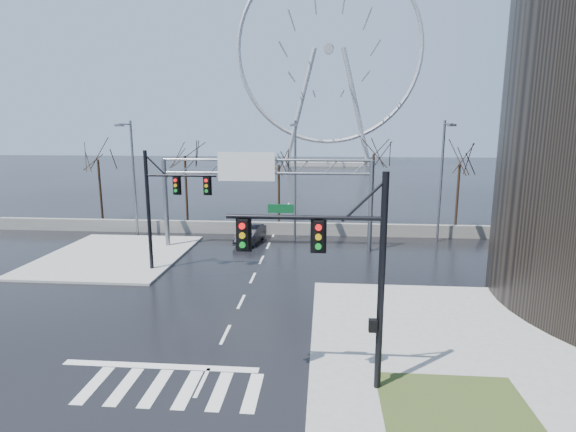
# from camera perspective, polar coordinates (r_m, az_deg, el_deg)

# --- Properties ---
(ground) EXTENTS (260.00, 260.00, 0.00)m
(ground) POSITION_cam_1_polar(r_m,az_deg,el_deg) (21.71, -7.96, -14.67)
(ground) COLOR black
(ground) RESTS_ON ground
(sidewalk_right_ext) EXTENTS (12.00, 10.00, 0.15)m
(sidewalk_right_ext) POSITION_cam_1_polar(r_m,az_deg,el_deg) (23.68, 18.22, -12.68)
(sidewalk_right_ext) COLOR gray
(sidewalk_right_ext) RESTS_ON ground
(sidewalk_far) EXTENTS (10.00, 12.00, 0.15)m
(sidewalk_far) POSITION_cam_1_polar(r_m,az_deg,el_deg) (35.92, -21.10, -4.69)
(sidewalk_far) COLOR gray
(sidewalk_far) RESTS_ON ground
(grass_strip) EXTENTS (5.00, 4.00, 0.02)m
(grass_strip) POSITION_cam_1_polar(r_m,az_deg,el_deg) (17.42, 20.45, -21.75)
(grass_strip) COLOR #37421B
(grass_strip) RESTS_ON sidewalk_near
(barrier_wall) EXTENTS (52.00, 0.50, 1.10)m
(barrier_wall) POSITION_cam_1_polar(r_m,az_deg,el_deg) (40.29, -1.81, -1.56)
(barrier_wall) COLOR slate
(barrier_wall) RESTS_ON ground
(signal_mast_near) EXTENTS (5.52, 0.41, 8.00)m
(signal_mast_near) POSITION_cam_1_polar(r_m,az_deg,el_deg) (15.69, 6.94, -5.78)
(signal_mast_near) COLOR black
(signal_mast_near) RESTS_ON ground
(signal_mast_far) EXTENTS (4.72, 0.41, 8.00)m
(signal_mast_far) POSITION_cam_1_polar(r_m,az_deg,el_deg) (30.20, -15.41, 2.02)
(signal_mast_far) COLOR black
(signal_mast_far) RESTS_ON ground
(sign_gantry) EXTENTS (16.36, 0.40, 7.60)m
(sign_gantry) POSITION_cam_1_polar(r_m,az_deg,el_deg) (34.61, -3.42, 4.11)
(sign_gantry) COLOR slate
(sign_gantry) RESTS_ON ground
(streetlight_left) EXTENTS (0.50, 2.55, 10.00)m
(streetlight_left) POSITION_cam_1_polar(r_m,az_deg,el_deg) (40.84, -19.22, 5.58)
(streetlight_left) COLOR slate
(streetlight_left) RESTS_ON ground
(streetlight_mid) EXTENTS (0.50, 2.55, 10.00)m
(streetlight_mid) POSITION_cam_1_polar(r_m,az_deg,el_deg) (37.45, 0.88, 5.75)
(streetlight_mid) COLOR slate
(streetlight_mid) RESTS_ON ground
(streetlight_right) EXTENTS (0.50, 2.55, 10.00)m
(streetlight_right) POSITION_cam_1_polar(r_m,az_deg,el_deg) (38.57, 19.04, 5.30)
(streetlight_right) COLOR slate
(streetlight_right) RESTS_ON ground
(tree_far_left) EXTENTS (3.50, 3.50, 7.00)m
(tree_far_left) POSITION_cam_1_polar(r_m,az_deg,el_deg) (48.71, -22.94, 5.76)
(tree_far_left) COLOR black
(tree_far_left) RESTS_ON ground
(tree_left) EXTENTS (3.75, 3.75, 7.50)m
(tree_left) POSITION_cam_1_polar(r_m,az_deg,el_deg) (44.76, -12.94, 6.47)
(tree_left) COLOR black
(tree_left) RESTS_ON ground
(tree_center) EXTENTS (3.25, 3.25, 6.50)m
(tree_center) POSITION_cam_1_polar(r_m,az_deg,el_deg) (43.98, -1.19, 5.62)
(tree_center) COLOR black
(tree_center) RESTS_ON ground
(tree_right) EXTENTS (3.90, 3.90, 7.80)m
(tree_right) POSITION_cam_1_polar(r_m,az_deg,el_deg) (42.90, 10.80, 6.69)
(tree_right) COLOR black
(tree_right) RESTS_ON ground
(tree_far_right) EXTENTS (3.40, 3.40, 6.80)m
(tree_far_right) POSITION_cam_1_polar(r_m,az_deg,el_deg) (45.01, 20.91, 5.32)
(tree_far_right) COLOR black
(tree_far_right) RESTS_ON ground
(ferris_wheel) EXTENTS (45.00, 6.00, 50.91)m
(ferris_wheel) POSITION_cam_1_polar(r_m,az_deg,el_deg) (115.26, 5.19, 19.46)
(ferris_wheel) COLOR gray
(ferris_wheel) RESTS_ON ground
(car) EXTENTS (2.21, 4.62, 1.46)m
(car) POSITION_cam_1_polar(r_m,az_deg,el_deg) (37.58, -4.81, -2.25)
(car) COLOR black
(car) RESTS_ON ground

